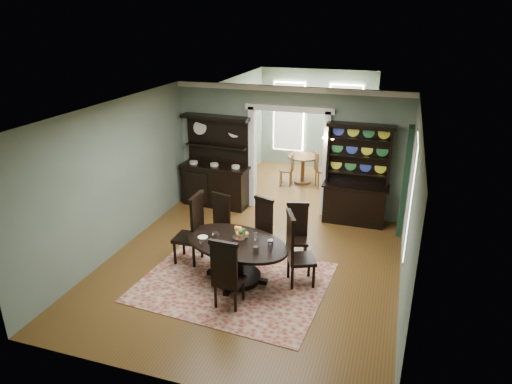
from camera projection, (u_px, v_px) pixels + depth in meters
room at (248, 191)px, 8.11m from camera, size 5.51×6.01×3.01m
parlor at (310, 126)px, 12.99m from camera, size 3.51×3.50×3.01m
doorway_trim at (289, 146)px, 10.71m from camera, size 2.08×0.25×2.57m
right_window at (407, 189)px, 8.12m from camera, size 0.15×1.47×2.12m
wall_sconce at (329, 139)px, 10.21m from camera, size 0.27×0.21×0.21m
rug at (234, 282)px, 8.21m from camera, size 3.39×2.85×0.01m
dining_table at (237, 253)px, 8.10m from camera, size 2.24×2.24×0.78m
centerpiece at (240, 236)px, 8.06m from camera, size 1.42×0.91×0.23m
chair_far_left at (219, 221)px, 9.19m from camera, size 0.53×0.51×1.18m
chair_far_mid at (262, 224)px, 9.04m from camera, size 0.53×0.52×1.16m
chair_far_right at (297, 230)px, 8.84m from camera, size 0.52×0.50×1.15m
chair_end_left at (193, 227)px, 8.62m from camera, size 0.51×0.55×1.42m
chair_end_right at (295, 248)px, 7.92m from camera, size 0.64×0.65×1.36m
chair_near at (226, 272)px, 7.27m from camera, size 0.49×0.45×1.26m
sideboard at (216, 175)px, 11.29m from camera, size 1.74×0.70×2.25m
welsh_dresser at (356, 188)px, 10.31m from camera, size 1.47×0.54×2.30m
parlor_table at (303, 165)px, 12.85m from camera, size 0.86×0.86×0.80m
parlor_chair_left at (288, 168)px, 12.66m from camera, size 0.40×0.39×0.93m
parlor_chair_right at (320, 169)px, 12.51m from camera, size 0.48×0.48×1.01m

